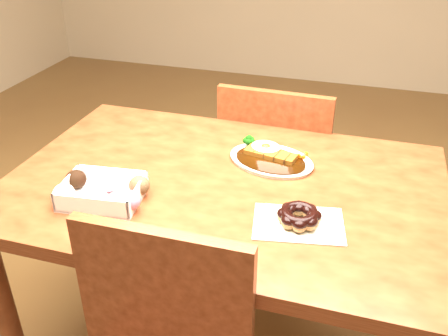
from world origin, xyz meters
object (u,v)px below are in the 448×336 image
(table, at_px, (223,211))
(donut_box, at_px, (102,190))
(katsu_curry_plate, at_px, (270,157))
(pon_de_ring, at_px, (299,217))
(chair_far, at_px, (278,175))

(table, height_order, donut_box, donut_box)
(table, relative_size, katsu_curry_plate, 4.09)
(table, bearing_deg, pon_de_ring, -30.58)
(donut_box, bearing_deg, table, 33.52)
(table, relative_size, pon_de_ring, 4.96)
(donut_box, relative_size, pon_de_ring, 0.99)
(chair_far, xyz_separation_m, pon_de_ring, (0.18, -0.67, 0.29))
(chair_far, relative_size, katsu_curry_plate, 2.96)
(table, height_order, chair_far, chair_far)
(chair_far, bearing_deg, donut_box, 66.85)
(chair_far, relative_size, donut_box, 3.62)
(table, height_order, pon_de_ring, pon_de_ring)
(table, xyz_separation_m, donut_box, (-0.27, -0.18, 0.13))
(table, distance_m, donut_box, 0.35)
(table, xyz_separation_m, chair_far, (0.06, 0.53, -0.17))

